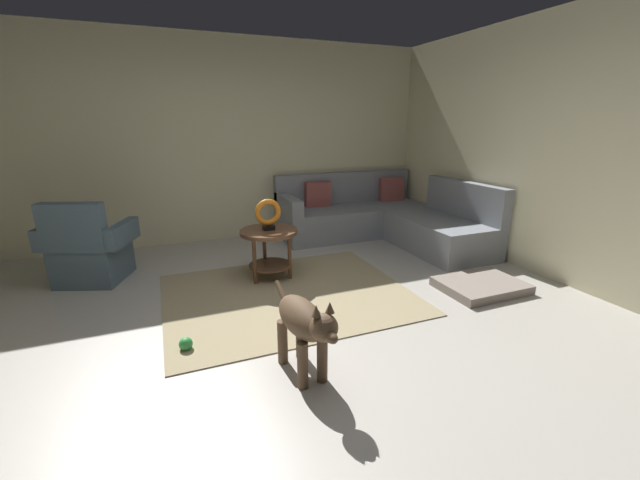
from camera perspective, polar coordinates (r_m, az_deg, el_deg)
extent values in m
cube|color=#B7B2A8|center=(3.30, -3.43, -13.75)|extent=(6.00, 6.00, 0.10)
cube|color=beige|center=(5.72, -13.49, 13.59)|extent=(6.00, 0.12, 2.70)
cube|color=beige|center=(4.69, 33.33, 10.75)|extent=(0.12, 6.00, 2.70)
cube|color=tan|center=(3.91, -4.68, -7.76)|extent=(2.30, 1.90, 0.01)
cube|color=gray|center=(5.91, 4.94, 2.87)|extent=(2.20, 0.85, 0.42)
cube|color=gray|center=(6.13, 3.54, 7.61)|extent=(2.20, 0.14, 0.46)
cube|color=gray|center=(5.36, 16.90, 0.73)|extent=(0.85, 1.40, 0.42)
cube|color=gray|center=(5.49, 20.20, 5.53)|extent=(0.14, 1.40, 0.46)
cube|color=gray|center=(5.46, -4.61, 5.17)|extent=(0.16, 0.85, 0.22)
cube|color=#994C47|center=(6.37, 10.26, 7.18)|extent=(0.39, 0.20, 0.39)
cube|color=#994C47|center=(5.81, -0.32, 6.53)|extent=(0.38, 0.15, 0.39)
cube|color=#4C6070|center=(4.81, -29.88, -2.74)|extent=(0.77, 0.77, 0.40)
cube|color=#4C6070|center=(4.49, -32.11, 1.52)|extent=(0.61, 0.34, 0.48)
cube|color=#4C6070|center=(4.91, -34.01, 0.74)|extent=(0.30, 0.60, 0.22)
cube|color=#4C6070|center=(4.57, -26.56, 0.88)|extent=(0.30, 0.60, 0.22)
cylinder|color=brown|center=(4.14, -7.41, 1.19)|extent=(0.60, 0.60, 0.04)
cylinder|color=brown|center=(4.26, -7.23, -3.61)|extent=(0.45, 0.45, 0.02)
cylinder|color=brown|center=(4.42, -8.00, -1.48)|extent=(0.04, 0.04, 0.50)
cylinder|color=brown|center=(4.09, -9.42, -3.11)|extent=(0.04, 0.04, 0.50)
cylinder|color=brown|center=(4.17, -4.41, -2.48)|extent=(0.04, 0.04, 0.50)
cube|color=black|center=(4.13, -7.43, 1.79)|extent=(0.12, 0.08, 0.05)
torus|color=orange|center=(4.09, -7.52, 4.00)|extent=(0.28, 0.06, 0.28)
cube|color=gray|center=(4.29, 22.20, -6.11)|extent=(0.80, 0.60, 0.09)
cylinder|color=brown|center=(2.65, 0.32, -16.80)|extent=(0.07, 0.07, 0.32)
cylinder|color=brown|center=(2.59, -2.52, -17.61)|extent=(0.07, 0.07, 0.32)
cylinder|color=brown|center=(2.88, -2.80, -13.77)|extent=(0.07, 0.07, 0.32)
cylinder|color=brown|center=(2.83, -5.42, -14.43)|extent=(0.07, 0.07, 0.32)
ellipsoid|color=brown|center=(2.61, -2.74, -11.07)|extent=(0.28, 0.54, 0.24)
sphere|color=brown|center=(2.34, 0.56, -12.52)|extent=(0.17, 0.17, 0.17)
ellipsoid|color=brown|center=(2.30, 1.52, -13.77)|extent=(0.08, 0.13, 0.07)
cone|color=brown|center=(2.32, 1.43, -9.67)|extent=(0.06, 0.06, 0.07)
cone|color=brown|center=(2.28, -0.56, -10.16)|extent=(0.06, 0.06, 0.07)
cylinder|color=brown|center=(2.85, -5.53, -7.77)|extent=(0.06, 0.20, 0.16)
sphere|color=green|center=(3.17, -18.80, -14.00)|extent=(0.10, 0.10, 0.10)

